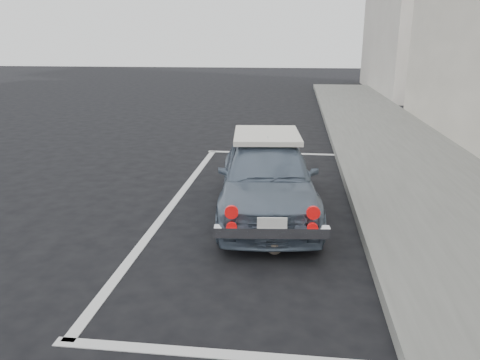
% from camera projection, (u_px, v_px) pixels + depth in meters
% --- Properties ---
extents(ground, '(80.00, 80.00, 0.00)m').
position_uv_depth(ground, '(186.00, 316.00, 4.27)').
color(ground, black).
rests_on(ground, ground).
extents(sidewalk, '(2.80, 40.00, 0.15)m').
position_uv_depth(sidewalk, '(476.00, 237.00, 5.78)').
color(sidewalk, slate).
rests_on(sidewalk, ground).
extents(building_far, '(3.50, 10.00, 8.00)m').
position_uv_depth(building_far, '(419.00, 4.00, 21.41)').
color(building_far, beige).
rests_on(building_far, ground).
extents(pline_rear, '(3.00, 0.12, 0.01)m').
position_uv_depth(pline_rear, '(233.00, 355.00, 3.73)').
color(pline_rear, silver).
rests_on(pline_rear, ground).
extents(pline_front, '(3.00, 0.12, 0.01)m').
position_uv_depth(pline_front, '(275.00, 153.00, 10.39)').
color(pline_front, silver).
rests_on(pline_front, ground).
extents(pline_side, '(0.12, 7.00, 0.01)m').
position_uv_depth(pline_side, '(174.00, 203.00, 7.22)').
color(pline_side, silver).
rests_on(pline_side, ground).
extents(retro_coupe, '(1.67, 3.47, 1.14)m').
position_uv_depth(retro_coupe, '(267.00, 174.00, 6.68)').
color(retro_coupe, slate).
rests_on(retro_coupe, ground).
extents(cat, '(0.22, 0.49, 0.26)m').
position_uv_depth(cat, '(275.00, 244.00, 5.49)').
color(cat, '#76655A').
rests_on(cat, ground).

